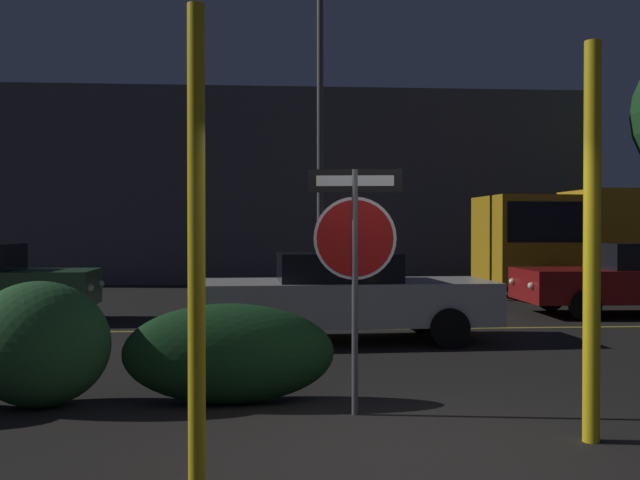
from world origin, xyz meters
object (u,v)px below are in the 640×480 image
at_px(yellow_pole_left, 196,245).
at_px(passing_car_2, 344,296).
at_px(passing_car_3, 639,279).
at_px(yellow_pole_right, 592,242).
at_px(delivery_truck, 600,237).
at_px(stop_sign, 355,240).
at_px(street_lamp, 320,104).
at_px(hedge_bush_2, 229,354).
at_px(hedge_bush_1, 39,344).

bearing_deg(yellow_pole_left, passing_car_2, 74.96).
height_order(yellow_pole_left, passing_car_3, yellow_pole_left).
height_order(yellow_pole_right, delivery_truck, yellow_pole_right).
xyz_separation_m(stop_sign, street_lamp, (0.47, 11.29, 3.28)).
relative_size(delivery_truck, street_lamp, 0.79).
height_order(passing_car_2, street_lamp, street_lamp).
xyz_separation_m(stop_sign, hedge_bush_2, (-1.22, 0.51, -1.15)).
bearing_deg(passing_car_2, hedge_bush_2, -24.26).
distance_m(hedge_bush_1, delivery_truck, 15.24).
distance_m(passing_car_2, passing_car_3, 7.11).
xyz_separation_m(yellow_pole_left, hedge_bush_2, (0.09, 2.28, -1.14)).
height_order(delivery_truck, street_lamp, street_lamp).
distance_m(yellow_pole_right, passing_car_2, 5.75).
distance_m(stop_sign, hedge_bush_2, 1.76).
xyz_separation_m(yellow_pole_left, passing_car_3, (8.12, 9.26, -0.91)).
relative_size(passing_car_3, delivery_truck, 0.75).
relative_size(yellow_pole_left, yellow_pole_right, 1.00).
xyz_separation_m(hedge_bush_2, street_lamp, (1.69, 10.78, 4.43)).
height_order(stop_sign, hedge_bush_2, stop_sign).
relative_size(yellow_pole_left, hedge_bush_2, 1.55).
bearing_deg(hedge_bush_2, hedge_bush_1, -179.60).
relative_size(yellow_pole_left, street_lamp, 0.40).
relative_size(stop_sign, delivery_truck, 0.36).
bearing_deg(yellow_pole_left, street_lamp, 82.26).
bearing_deg(hedge_bush_1, passing_car_3, 35.27).
distance_m(hedge_bush_2, passing_car_2, 4.27).
distance_m(passing_car_2, delivery_truck, 10.01).
height_order(yellow_pole_left, hedge_bush_1, yellow_pole_left).
xyz_separation_m(stop_sign, hedge_bush_1, (-3.08, 0.50, -1.04)).
relative_size(stop_sign, hedge_bush_2, 1.09).
bearing_deg(street_lamp, stop_sign, -92.37).
xyz_separation_m(hedge_bush_1, passing_car_2, (3.45, 3.97, 0.09)).
distance_m(yellow_pole_left, passing_car_3, 12.35).
height_order(yellow_pole_right, passing_car_2, yellow_pole_right).
bearing_deg(yellow_pole_right, delivery_truck, 64.23).
bearing_deg(street_lamp, hedge_bush_1, -108.21).
height_order(yellow_pole_left, passing_car_2, yellow_pole_left).
distance_m(yellow_pole_right, street_lamp, 12.80).
relative_size(stop_sign, hedge_bush_1, 1.67).
distance_m(stop_sign, delivery_truck, 13.61).
relative_size(yellow_pole_right, passing_car_2, 0.70).
xyz_separation_m(stop_sign, delivery_truck, (7.74, 11.19, -0.07)).
height_order(yellow_pole_right, hedge_bush_2, yellow_pole_right).
height_order(stop_sign, passing_car_3, stop_sign).
relative_size(hedge_bush_1, passing_car_3, 0.28).
height_order(passing_car_3, street_lamp, street_lamp).
bearing_deg(stop_sign, hedge_bush_2, 163.58).
bearing_deg(yellow_pole_left, stop_sign, 53.52).
xyz_separation_m(yellow_pole_left, delivery_truck, (9.04, 12.96, -0.06)).
bearing_deg(delivery_truck, passing_car_2, 129.46).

